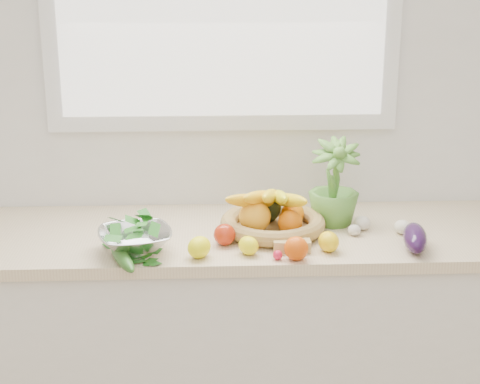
{
  "coord_description": "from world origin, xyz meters",
  "views": [
    {
      "loc": [
        -0.05,
        -0.47,
        1.82
      ],
      "look_at": [
        0.05,
        1.93,
        1.05
      ],
      "focal_mm": 55.0,
      "sensor_mm": 36.0,
      "label": 1
    }
  ],
  "objects_px": {
    "eggplant": "(415,238)",
    "fruit_basket": "(272,217)",
    "cucumber": "(122,258)",
    "colander_with_spinach": "(135,235)",
    "apple": "(225,235)",
    "potted_herb": "(334,184)"
  },
  "relations": [
    {
      "from": "eggplant",
      "to": "fruit_basket",
      "type": "bearing_deg",
      "value": 158.07
    },
    {
      "from": "apple",
      "to": "potted_herb",
      "type": "distance_m",
      "value": 0.46
    },
    {
      "from": "eggplant",
      "to": "potted_herb",
      "type": "bearing_deg",
      "value": 131.38
    },
    {
      "from": "apple",
      "to": "colander_with_spinach",
      "type": "height_order",
      "value": "colander_with_spinach"
    },
    {
      "from": "cucumber",
      "to": "potted_herb",
      "type": "relative_size",
      "value": 0.73
    },
    {
      "from": "colander_with_spinach",
      "to": "apple",
      "type": "bearing_deg",
      "value": 10.83
    },
    {
      "from": "fruit_basket",
      "to": "colander_with_spinach",
      "type": "relative_size",
      "value": 1.59
    },
    {
      "from": "cucumber",
      "to": "fruit_basket",
      "type": "distance_m",
      "value": 0.56
    },
    {
      "from": "apple",
      "to": "potted_herb",
      "type": "relative_size",
      "value": 0.23
    },
    {
      "from": "cucumber",
      "to": "colander_with_spinach",
      "type": "relative_size",
      "value": 0.83
    },
    {
      "from": "potted_herb",
      "to": "fruit_basket",
      "type": "distance_m",
      "value": 0.26
    },
    {
      "from": "eggplant",
      "to": "colander_with_spinach",
      "type": "height_order",
      "value": "colander_with_spinach"
    },
    {
      "from": "potted_herb",
      "to": "fruit_basket",
      "type": "xyz_separation_m",
      "value": [
        -0.23,
        -0.08,
        -0.1
      ]
    },
    {
      "from": "potted_herb",
      "to": "fruit_basket",
      "type": "height_order",
      "value": "potted_herb"
    },
    {
      "from": "eggplant",
      "to": "colander_with_spinach",
      "type": "xyz_separation_m",
      "value": [
        -0.92,
        0.01,
        0.02
      ]
    },
    {
      "from": "apple",
      "to": "fruit_basket",
      "type": "relative_size",
      "value": 0.16
    },
    {
      "from": "eggplant",
      "to": "potted_herb",
      "type": "height_order",
      "value": "potted_herb"
    },
    {
      "from": "apple",
      "to": "colander_with_spinach",
      "type": "relative_size",
      "value": 0.26
    },
    {
      "from": "eggplant",
      "to": "cucumber",
      "type": "height_order",
      "value": "eggplant"
    },
    {
      "from": "cucumber",
      "to": "colander_with_spinach",
      "type": "height_order",
      "value": "colander_with_spinach"
    },
    {
      "from": "cucumber",
      "to": "fruit_basket",
      "type": "height_order",
      "value": "fruit_basket"
    },
    {
      "from": "fruit_basket",
      "to": "cucumber",
      "type": "bearing_deg",
      "value": -151.59
    }
  ]
}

